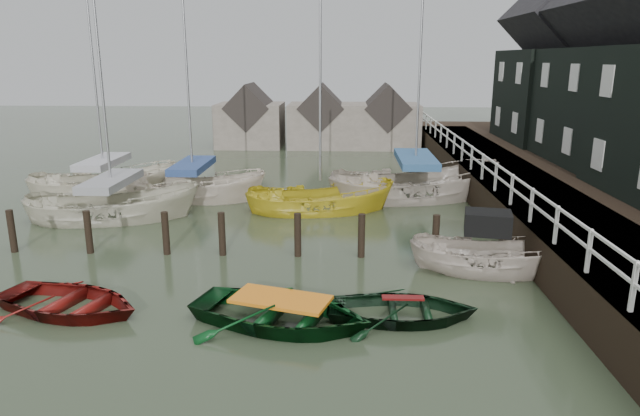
{
  "coord_description": "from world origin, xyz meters",
  "views": [
    {
      "loc": [
        2.64,
        -14.02,
        6.08
      ],
      "look_at": [
        1.87,
        3.69,
        1.4
      ],
      "focal_mm": 32.0,
      "sensor_mm": 36.0,
      "label": 1
    }
  ],
  "objects_px": {
    "sailboat_c": "(320,211)",
    "motorboat": "(486,270)",
    "rowboat_dkgreen": "(402,319)",
    "sailboat_b": "(194,198)",
    "rowboat_green": "(281,325)",
    "sailboat_d": "(414,197)",
    "rowboat_red": "(70,312)",
    "sailboat_e": "(106,193)",
    "sailboat_a": "(114,218)"
  },
  "relations": [
    {
      "from": "rowboat_green",
      "to": "motorboat",
      "type": "relative_size",
      "value": 0.92
    },
    {
      "from": "rowboat_green",
      "to": "sailboat_b",
      "type": "bearing_deg",
      "value": 40.35
    },
    {
      "from": "sailboat_b",
      "to": "sailboat_c",
      "type": "distance_m",
      "value": 5.98
    },
    {
      "from": "sailboat_a",
      "to": "rowboat_dkgreen",
      "type": "bearing_deg",
      "value": -141.33
    },
    {
      "from": "rowboat_red",
      "to": "sailboat_d",
      "type": "distance_m",
      "value": 15.67
    },
    {
      "from": "rowboat_red",
      "to": "rowboat_dkgreen",
      "type": "distance_m",
      "value": 8.18
    },
    {
      "from": "sailboat_c",
      "to": "sailboat_e",
      "type": "height_order",
      "value": "sailboat_e"
    },
    {
      "from": "sailboat_a",
      "to": "sailboat_e",
      "type": "xyz_separation_m",
      "value": [
        -2.05,
        4.12,
        -0.0
      ]
    },
    {
      "from": "rowboat_red",
      "to": "sailboat_c",
      "type": "distance_m",
      "value": 11.4
    },
    {
      "from": "sailboat_b",
      "to": "sailboat_c",
      "type": "xyz_separation_m",
      "value": [
        5.69,
        -1.82,
        -0.05
      ]
    },
    {
      "from": "rowboat_red",
      "to": "sailboat_e",
      "type": "distance_m",
      "value": 13.1
    },
    {
      "from": "rowboat_green",
      "to": "sailboat_c",
      "type": "xyz_separation_m",
      "value": [
        0.47,
        10.3,
        0.01
      ]
    },
    {
      "from": "rowboat_green",
      "to": "rowboat_dkgreen",
      "type": "xyz_separation_m",
      "value": [
        2.87,
        0.44,
        0.0
      ]
    },
    {
      "from": "rowboat_red",
      "to": "rowboat_green",
      "type": "relative_size",
      "value": 0.89
    },
    {
      "from": "rowboat_green",
      "to": "sailboat_c",
      "type": "distance_m",
      "value": 10.31
    },
    {
      "from": "rowboat_green",
      "to": "sailboat_d",
      "type": "height_order",
      "value": "sailboat_d"
    },
    {
      "from": "sailboat_a",
      "to": "rowboat_red",
      "type": "bearing_deg",
      "value": -177.82
    },
    {
      "from": "sailboat_a",
      "to": "sailboat_d",
      "type": "bearing_deg",
      "value": -84.69
    },
    {
      "from": "sailboat_c",
      "to": "motorboat",
      "type": "bearing_deg",
      "value": -151.49
    },
    {
      "from": "rowboat_red",
      "to": "rowboat_dkgreen",
      "type": "height_order",
      "value": "rowboat_red"
    },
    {
      "from": "motorboat",
      "to": "sailboat_e",
      "type": "relative_size",
      "value": 0.44
    },
    {
      "from": "rowboat_dkgreen",
      "to": "sailboat_e",
      "type": "xyz_separation_m",
      "value": [
        -12.41,
        12.44,
        0.06
      ]
    },
    {
      "from": "sailboat_a",
      "to": "sailboat_c",
      "type": "relative_size",
      "value": 1.18
    },
    {
      "from": "sailboat_a",
      "to": "sailboat_b",
      "type": "bearing_deg",
      "value": -46.46
    },
    {
      "from": "rowboat_red",
      "to": "sailboat_d",
      "type": "xyz_separation_m",
      "value": [
        9.87,
        12.17,
        0.06
      ]
    },
    {
      "from": "sailboat_c",
      "to": "sailboat_d",
      "type": "height_order",
      "value": "sailboat_d"
    },
    {
      "from": "rowboat_dkgreen",
      "to": "sailboat_b",
      "type": "height_order",
      "value": "sailboat_b"
    },
    {
      "from": "rowboat_green",
      "to": "motorboat",
      "type": "bearing_deg",
      "value": -40.3
    },
    {
      "from": "sailboat_b",
      "to": "sailboat_c",
      "type": "bearing_deg",
      "value": -102.92
    },
    {
      "from": "motorboat",
      "to": "sailboat_a",
      "type": "bearing_deg",
      "value": 79.39
    },
    {
      "from": "sailboat_d",
      "to": "sailboat_e",
      "type": "distance_m",
      "value": 14.1
    },
    {
      "from": "rowboat_red",
      "to": "sailboat_a",
      "type": "relative_size",
      "value": 0.34
    },
    {
      "from": "rowboat_red",
      "to": "rowboat_green",
      "type": "distance_m",
      "value": 5.33
    },
    {
      "from": "sailboat_d",
      "to": "rowboat_red",
      "type": "bearing_deg",
      "value": 128.74
    },
    {
      "from": "rowboat_green",
      "to": "motorboat",
      "type": "height_order",
      "value": "motorboat"
    },
    {
      "from": "motorboat",
      "to": "sailboat_e",
      "type": "bearing_deg",
      "value": 69.38
    },
    {
      "from": "rowboat_green",
      "to": "sailboat_a",
      "type": "height_order",
      "value": "sailboat_a"
    },
    {
      "from": "rowboat_dkgreen",
      "to": "motorboat",
      "type": "height_order",
      "value": "motorboat"
    },
    {
      "from": "sailboat_d",
      "to": "motorboat",
      "type": "bearing_deg",
      "value": 174.3
    },
    {
      "from": "sailboat_d",
      "to": "sailboat_a",
      "type": "bearing_deg",
      "value": 95.69
    },
    {
      "from": "motorboat",
      "to": "sailboat_e",
      "type": "xyz_separation_m",
      "value": [
        -15.13,
        9.29,
        -0.03
      ]
    },
    {
      "from": "rowboat_green",
      "to": "sailboat_b",
      "type": "height_order",
      "value": "sailboat_b"
    },
    {
      "from": "sailboat_e",
      "to": "sailboat_a",
      "type": "bearing_deg",
      "value": -173.64
    },
    {
      "from": "motorboat",
      "to": "sailboat_d",
      "type": "bearing_deg",
      "value": 17.42
    },
    {
      "from": "sailboat_c",
      "to": "sailboat_d",
      "type": "xyz_separation_m",
      "value": [
        4.1,
        2.34,
        0.05
      ]
    },
    {
      "from": "rowboat_dkgreen",
      "to": "sailboat_b",
      "type": "distance_m",
      "value": 14.21
    },
    {
      "from": "rowboat_green",
      "to": "motorboat",
      "type": "distance_m",
      "value": 6.65
    },
    {
      "from": "rowboat_dkgreen",
      "to": "sailboat_c",
      "type": "distance_m",
      "value": 10.15
    },
    {
      "from": "rowboat_green",
      "to": "sailboat_e",
      "type": "distance_m",
      "value": 16.02
    },
    {
      "from": "sailboat_a",
      "to": "sailboat_d",
      "type": "distance_m",
      "value": 12.67
    }
  ]
}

